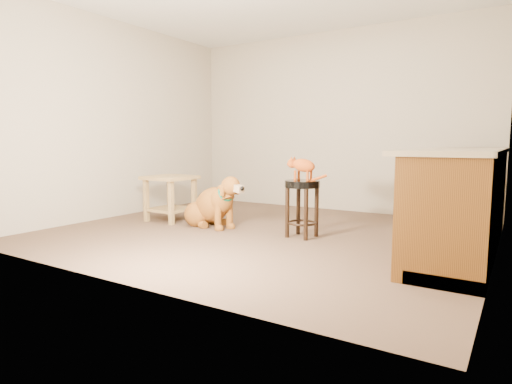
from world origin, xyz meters
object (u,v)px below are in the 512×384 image
Objects in this scene: wood_stool at (435,200)px; side_table at (170,191)px; golden_retriever at (213,206)px; tabby_kitten at (302,166)px; padded_stool at (302,197)px.

wood_stool is 3.12m from side_table.
wood_stool reaches higher than golden_retriever.
wood_stool is at bearing 31.88° from tabby_kitten.
tabby_kitten reaches higher than golden_retriever.
golden_retriever is at bearing -172.49° from tabby_kitten.
padded_stool is at bearing 18.41° from golden_retriever.
golden_retriever reaches higher than side_table.
wood_stool is at bearing 27.73° from padded_stool.
wood_stool is 1.74× the size of tabby_kitten.
tabby_kitten is at bearing 0.74° from side_table.
tabby_kitten is (1.84, 0.02, 0.37)m from side_table.
tabby_kitten is (1.13, 0.06, 0.50)m from golden_retriever.
padded_stool is 1.15m from golden_retriever.
side_table is 1.28× the size of tabby_kitten.
wood_stool is (1.20, 0.63, -0.02)m from padded_stool.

